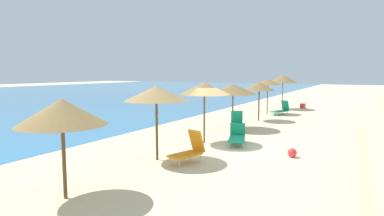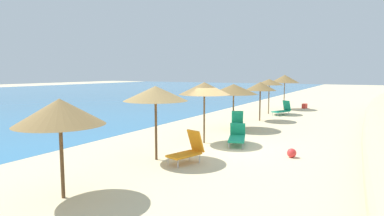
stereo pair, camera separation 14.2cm
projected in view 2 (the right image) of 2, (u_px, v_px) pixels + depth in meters
ground_plane at (224, 147)px, 13.80m from camera, size 160.00×160.00×0.00m
beach_umbrella_2 at (60, 112)px, 8.01m from camera, size 2.22×2.22×2.53m
beach_umbrella_3 at (156, 94)px, 11.59m from camera, size 2.31×2.31×2.68m
beach_umbrella_4 at (204, 88)px, 14.39m from camera, size 2.28×2.28×2.74m
beach_umbrella_5 at (234, 89)px, 18.01m from camera, size 2.63×2.63×2.53m
beach_umbrella_6 at (260, 86)px, 21.19m from camera, size 2.05×2.05×2.54m
beach_umbrella_7 at (269, 82)px, 24.70m from camera, size 2.10×2.10×2.67m
beach_umbrella_8 at (285, 79)px, 27.90m from camera, size 2.40×2.40×2.96m
lounge_chair_0 at (283, 110)px, 24.26m from camera, size 1.71×1.18×1.06m
lounge_chair_1 at (188, 150)px, 11.40m from camera, size 1.44×0.96×1.13m
lounge_chair_2 at (237, 136)px, 14.31m from camera, size 1.74×1.14×0.88m
lounge_chair_3 at (237, 123)px, 17.61m from camera, size 1.45×1.07×1.06m
beach_ball at (292, 153)px, 12.13m from camera, size 0.34×0.34×0.34m
cooler_box at (305, 106)px, 28.76m from camera, size 0.55×0.43×0.42m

